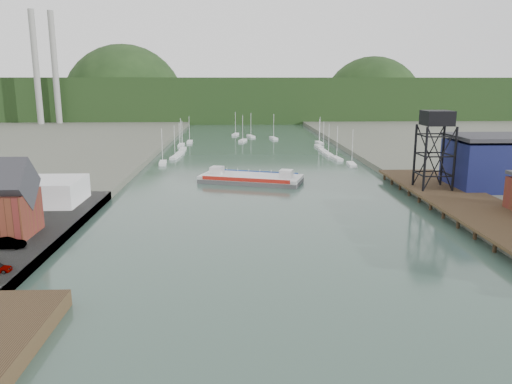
{
  "coord_description": "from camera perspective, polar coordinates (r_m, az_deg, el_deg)",
  "views": [
    {
      "loc": [
        -5.89,
        -42.43,
        23.94
      ],
      "look_at": [
        -2.29,
        47.12,
        4.0
      ],
      "focal_mm": 35.0,
      "sensor_mm": 36.0,
      "label": 1
    }
  ],
  "objects": [
    {
      "name": "chain_ferry",
      "position": [
        120.59,
        -0.57,
        1.58
      ],
      "size": [
        25.96,
        16.61,
        3.48
      ],
      "rotation": [
        0.0,
        0.0,
        -0.31
      ],
      "color": "#4E4E51",
      "rests_on": "ground"
    },
    {
      "name": "east_pier",
      "position": [
        99.84,
        23.21,
        -1.25
      ],
      "size": [
        14.0,
        70.0,
        2.45
      ],
      "color": "black",
      "rests_on": "ground"
    },
    {
      "name": "smokestacks",
      "position": [
        292.65,
        -22.9,
        12.77
      ],
      "size": [
        11.2,
        8.2,
        60.0
      ],
      "color": "gray",
      "rests_on": "ground"
    },
    {
      "name": "car_west_b",
      "position": [
        76.24,
        -26.51,
        -5.28
      ],
      "size": [
        4.64,
        2.07,
        1.48
      ],
      "primitive_type": "imported",
      "rotation": [
        0.0,
        0.0,
        1.69
      ],
      "color": "#999999",
      "rests_on": "west_quay"
    },
    {
      "name": "ground",
      "position": [
        49.07,
        5.1,
        -16.71
      ],
      "size": [
        600.0,
        600.0,
        0.0
      ],
      "primitive_type": "plane",
      "color": "#2F4943",
      "rests_on": "ground"
    },
    {
      "name": "white_shed",
      "position": [
        101.98,
        -24.2,
        0.06
      ],
      "size": [
        18.0,
        12.0,
        4.5
      ],
      "primitive_type": "cube",
      "color": "silver",
      "rests_on": "west_quay"
    },
    {
      "name": "lift_tower",
      "position": [
        108.75,
        19.96,
        7.43
      ],
      "size": [
        6.5,
        6.5,
        16.0
      ],
      "color": "black",
      "rests_on": "east_pier"
    },
    {
      "name": "blue_shed",
      "position": [
        117.9,
        26.06,
        3.03
      ],
      "size": [
        20.5,
        14.5,
        11.3
      ],
      "color": "#0D113A",
      "rests_on": "east_land"
    },
    {
      "name": "distant_hills",
      "position": [
        344.05,
        -2.02,
        10.28
      ],
      "size": [
        500.0,
        120.0,
        80.0
      ],
      "color": "black",
      "rests_on": "ground"
    },
    {
      "name": "marina_sailboats",
      "position": [
        182.52,
        -0.41,
        5.12
      ],
      "size": [
        57.71,
        92.65,
        0.9
      ],
      "color": "silver",
      "rests_on": "ground"
    }
  ]
}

